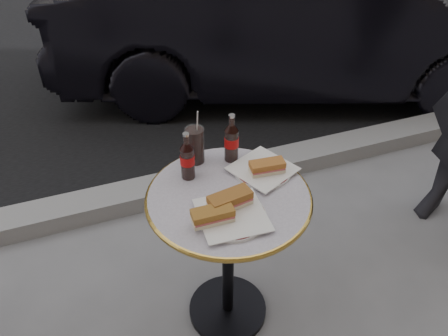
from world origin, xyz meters
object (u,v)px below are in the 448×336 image
object	(u,v)px
cola_bottle_right	(232,138)
bistro_table	(228,259)
plate_left	(232,216)
cola_glass	(195,145)
parked_car	(300,13)
plate_right	(263,170)
cola_bottle_left	(187,156)

from	to	relation	value
cola_bottle_right	bistro_table	bearing A→B (deg)	-113.46
plate_left	cola_glass	xyz separation A→B (m)	(-0.02, 0.36, 0.07)
plate_left	parked_car	xyz separation A→B (m)	(1.38, 2.07, -0.11)
plate_left	plate_right	size ratio (longest dim) A/B	1.06
plate_left	parked_car	world-z (taller)	parked_car
plate_left	parked_car	bearing A→B (deg)	56.25
plate_right	cola_bottle_right	world-z (taller)	cola_bottle_right
plate_right	cola_bottle_left	xyz separation A→B (m)	(-0.28, 0.07, 0.09)
plate_left	bistro_table	bearing A→B (deg)	74.64
cola_bottle_left	cola_bottle_right	bearing A→B (deg)	13.88
cola_bottle_right	cola_glass	distance (m)	0.15
cola_bottle_right	plate_left	bearing A→B (deg)	-110.55
bistro_table	plate_left	bearing A→B (deg)	-105.36
cola_bottle_left	plate_left	bearing A→B (deg)	-74.09
plate_right	cola_bottle_right	bearing A→B (deg)	126.02
bistro_table	plate_right	bearing A→B (deg)	25.23
plate_left	cola_bottle_left	bearing A→B (deg)	105.91
plate_left	cola_glass	distance (m)	0.37
bistro_table	plate_left	xyz separation A→B (m)	(-0.03, -0.12, 0.37)
cola_bottle_right	cola_bottle_left	bearing A→B (deg)	-166.12
cola_bottle_right	cola_glass	bearing A→B (deg)	163.73
bistro_table	cola_bottle_right	size ratio (longest dim) A/B	3.48
cola_bottle_left	cola_glass	bearing A→B (deg)	57.16
bistro_table	cola_glass	bearing A→B (deg)	102.20
plate_left	parked_car	distance (m)	2.49
bistro_table	parked_car	world-z (taller)	parked_car
plate_left	parked_car	size ratio (longest dim) A/B	0.06
bistro_table	parked_car	bearing A→B (deg)	55.32
plate_left	cola_bottle_right	size ratio (longest dim) A/B	1.15
plate_right	cola_bottle_left	distance (m)	0.31
bistro_table	cola_glass	world-z (taller)	cola_glass
plate_left	cola_bottle_right	xyz separation A→B (m)	(0.12, 0.32, 0.10)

